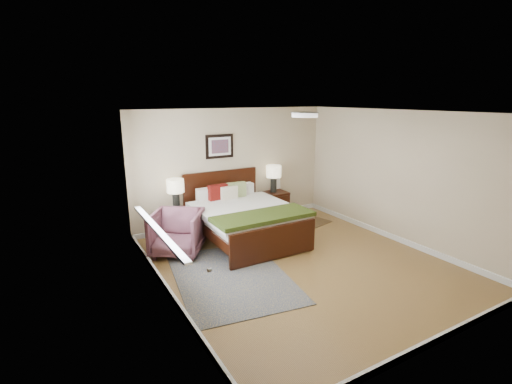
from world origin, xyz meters
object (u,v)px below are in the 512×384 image
at_px(lamp_left, 175,189).
at_px(armchair, 177,233).
at_px(nightstand_right, 274,202).
at_px(rug_persian, 231,277).
at_px(bed, 244,213).
at_px(lamp_right, 274,174).
at_px(nightstand_left, 177,215).

relative_size(lamp_left, armchair, 0.71).
xyz_separation_m(nightstand_right, rug_persian, (-2.14, -2.14, -0.38)).
bearing_deg(nightstand_right, rug_persian, -135.02).
relative_size(bed, lamp_right, 3.61).
bearing_deg(nightstand_left, armchair, -108.64).
bearing_deg(lamp_left, lamp_right, 0.00).
height_order(nightstand_right, rug_persian, nightstand_right).
distance_m(nightstand_left, lamp_right, 2.36).
xyz_separation_m(bed, nightstand_left, (-1.06, 0.83, -0.11)).
bearing_deg(nightstand_right, lamp_left, 179.64).
distance_m(lamp_left, rug_persian, 2.37).
bearing_deg(lamp_right, lamp_left, 180.00).
xyz_separation_m(bed, rug_persian, (-0.91, -1.30, -0.54)).
bearing_deg(nightstand_left, lamp_left, 90.00).
bearing_deg(lamp_right, nightstand_left, -179.50).
height_order(bed, rug_persian, bed).
bearing_deg(lamp_left, rug_persian, -86.12).
height_order(bed, nightstand_right, bed).
xyz_separation_m(bed, armchair, (-1.34, 0.00, -0.15)).
height_order(nightstand_right, lamp_right, lamp_right).
bearing_deg(armchair, rug_persian, -37.07).
bearing_deg(bed, lamp_left, 141.07).
distance_m(nightstand_right, lamp_left, 2.36).
distance_m(lamp_right, rug_persian, 3.20).
bearing_deg(bed, nightstand_left, 141.74).
height_order(lamp_left, armchair, lamp_left).
bearing_deg(lamp_right, rug_persian, -134.82).
height_order(nightstand_left, lamp_left, lamp_left).
bearing_deg(nightstand_right, nightstand_left, -179.86).
xyz_separation_m(nightstand_left, rug_persian, (0.15, -2.13, -0.43)).
distance_m(lamp_left, lamp_right, 2.28).
height_order(nightstand_left, rug_persian, nightstand_left).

